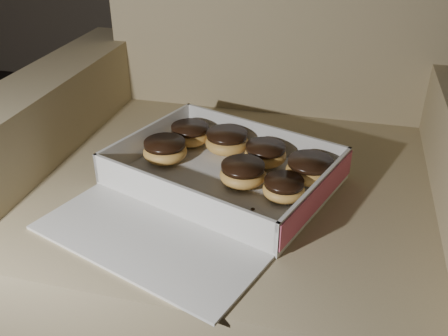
% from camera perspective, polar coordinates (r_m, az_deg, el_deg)
% --- Properties ---
extents(armchair, '(0.93, 0.78, 0.97)m').
position_cam_1_polar(armchair, '(1.05, 2.49, -4.75)').
color(armchair, '#8A7858').
rests_on(armchair, floor).
extents(bakery_box, '(0.48, 0.52, 0.06)m').
position_cam_1_polar(bakery_box, '(0.87, -1.25, -1.99)').
color(bakery_box, silver).
rests_on(bakery_box, armchair).
extents(donut_a, '(0.09, 0.09, 0.04)m').
position_cam_1_polar(donut_a, '(0.97, 0.34, 3.07)').
color(donut_a, '#E2AF4F').
rests_on(donut_a, bakery_box).
extents(donut_b, '(0.07, 0.07, 0.04)m').
position_cam_1_polar(donut_b, '(0.83, 6.84, -2.33)').
color(donut_b, '#E2AF4F').
rests_on(donut_b, bakery_box).
extents(donut_c, '(0.09, 0.09, 0.04)m').
position_cam_1_polar(donut_c, '(0.89, 9.79, -0.17)').
color(donut_c, '#E2AF4F').
rests_on(donut_c, bakery_box).
extents(donut_d, '(0.08, 0.08, 0.04)m').
position_cam_1_polar(donut_d, '(0.87, 2.16, -0.63)').
color(donut_d, '#E2AF4F').
rests_on(donut_d, bakery_box).
extents(donut_e, '(0.08, 0.08, 0.04)m').
position_cam_1_polar(donut_e, '(0.93, 4.74, 1.61)').
color(donut_e, '#E2AF4F').
rests_on(donut_e, bakery_box).
extents(donut_f, '(0.08, 0.08, 0.04)m').
position_cam_1_polar(donut_f, '(1.00, -3.91, 3.89)').
color(donut_f, '#E2AF4F').
rests_on(donut_f, bakery_box).
extents(donut_g, '(0.08, 0.08, 0.04)m').
position_cam_1_polar(donut_g, '(0.94, -6.76, 2.01)').
color(donut_g, '#E2AF4F').
rests_on(donut_g, bakery_box).
extents(crumb_a, '(0.01, 0.01, 0.00)m').
position_cam_1_polar(crumb_a, '(0.88, 0.63, -1.72)').
color(crumb_a, black).
rests_on(crumb_a, bakery_box).
extents(crumb_b, '(0.01, 0.01, 0.00)m').
position_cam_1_polar(crumb_b, '(0.82, -0.02, -4.35)').
color(crumb_b, black).
rests_on(crumb_b, bakery_box).
extents(crumb_c, '(0.01, 0.01, 0.00)m').
position_cam_1_polar(crumb_c, '(0.83, 7.65, -4.08)').
color(crumb_c, black).
rests_on(crumb_c, bakery_box).
extents(crumb_d, '(0.01, 0.01, 0.00)m').
position_cam_1_polar(crumb_d, '(0.81, 3.31, -4.70)').
color(crumb_d, black).
rests_on(crumb_d, bakery_box).
extents(crumb_e, '(0.01, 0.01, 0.00)m').
position_cam_1_polar(crumb_e, '(0.83, 6.61, -3.73)').
color(crumb_e, black).
rests_on(crumb_e, bakery_box).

